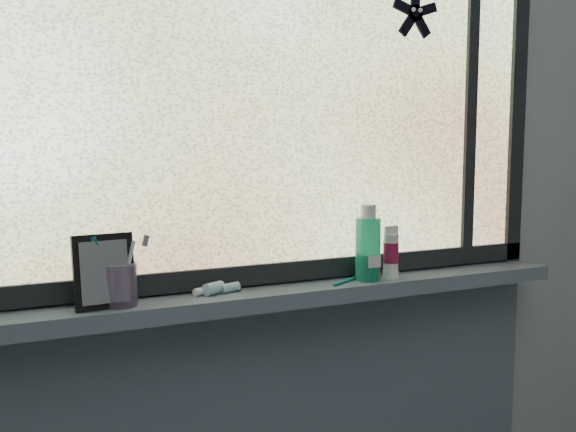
% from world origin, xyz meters
% --- Properties ---
extents(wall_back, '(3.00, 0.01, 2.50)m').
position_xyz_m(wall_back, '(0.00, 1.30, 1.25)').
color(wall_back, '#9EA3A8').
rests_on(wall_back, ground).
extents(windowsill, '(1.62, 0.14, 0.04)m').
position_xyz_m(windowsill, '(0.00, 1.23, 1.00)').
color(windowsill, slate).
rests_on(windowsill, wall_back).
extents(window_pane, '(1.50, 0.01, 1.00)m').
position_xyz_m(window_pane, '(0.00, 1.28, 1.53)').
color(window_pane, silver).
rests_on(window_pane, wall_back).
extents(frame_bottom, '(1.60, 0.03, 0.05)m').
position_xyz_m(frame_bottom, '(0.00, 1.28, 1.05)').
color(frame_bottom, black).
rests_on(frame_bottom, windowsill).
extents(frame_right, '(0.05, 0.03, 1.10)m').
position_xyz_m(frame_right, '(0.78, 1.28, 1.53)').
color(frame_right, black).
rests_on(frame_right, wall_back).
extents(frame_mullion, '(0.03, 0.03, 1.00)m').
position_xyz_m(frame_mullion, '(0.60, 1.28, 1.53)').
color(frame_mullion, black).
rests_on(frame_mullion, wall_back).
extents(starfish_sticker, '(0.15, 0.02, 0.15)m').
position_xyz_m(starfish_sticker, '(0.40, 1.27, 1.72)').
color(starfish_sticker, black).
rests_on(starfish_sticker, window_pane).
extents(vanity_mirror, '(0.13, 0.07, 0.16)m').
position_xyz_m(vanity_mirror, '(-0.44, 1.21, 1.10)').
color(vanity_mirror, black).
rests_on(vanity_mirror, windowsill).
extents(toothpaste_tube, '(0.16, 0.10, 0.03)m').
position_xyz_m(toothpaste_tube, '(-0.17, 1.23, 1.03)').
color(toothpaste_tube, white).
rests_on(toothpaste_tube, windowsill).
extents(toothbrush_cup, '(0.08, 0.08, 0.09)m').
position_xyz_m(toothbrush_cup, '(-0.40, 1.22, 1.07)').
color(toothbrush_cup, '#A78DBA').
rests_on(toothbrush_cup, windowsill).
extents(toothbrush_lying, '(0.17, 0.11, 0.01)m').
position_xyz_m(toothbrush_lying, '(0.18, 1.22, 1.03)').
color(toothbrush_lying, '#0B6763').
rests_on(toothbrush_lying, windowsill).
extents(mouthwash_bottle, '(0.07, 0.07, 0.16)m').
position_xyz_m(mouthwash_bottle, '(0.23, 1.22, 1.12)').
color(mouthwash_bottle, '#21AF82').
rests_on(mouthwash_bottle, windowsill).
extents(cream_tube, '(0.05, 0.05, 0.10)m').
position_xyz_m(cream_tube, '(0.30, 1.21, 1.09)').
color(cream_tube, silver).
rests_on(cream_tube, windowsill).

